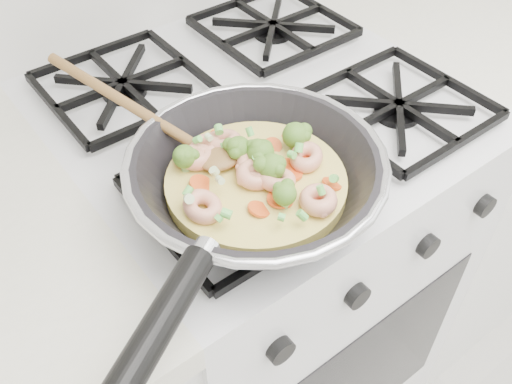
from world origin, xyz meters
TOP-DOWN VIEW (x-y plane):
  - stove at (0.00, 1.70)m, footprint 0.60×0.60m
  - counter_right at (0.80, 1.70)m, footprint 1.00×0.60m
  - skillet at (-0.14, 1.52)m, footprint 0.45×0.49m

SIDE VIEW (x-z plane):
  - counter_right at x=0.80m, z-range 0.00..0.90m
  - stove at x=0.00m, z-range 0.00..0.92m
  - skillet at x=-0.14m, z-range 0.91..1.01m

